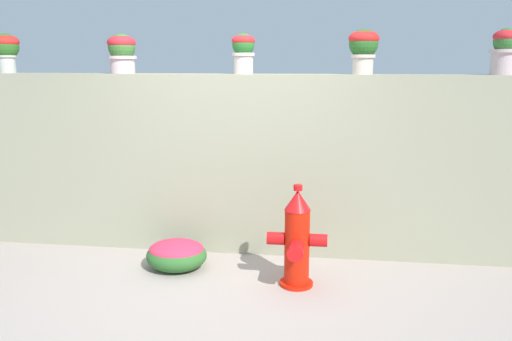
{
  "coord_description": "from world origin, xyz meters",
  "views": [
    {
      "loc": [
        0.87,
        -3.96,
        1.98
      ],
      "look_at": [
        0.2,
        1.01,
        0.9
      ],
      "focal_mm": 35.98,
      "sensor_mm": 36.0,
      "label": 1
    }
  ],
  "objects_px": {
    "potted_plant_3": "(364,46)",
    "flower_bush_left": "(177,254)",
    "potted_plant_1": "(122,51)",
    "potted_plant_4": "(506,49)",
    "potted_plant_0": "(6,48)",
    "fire_hydrant": "(297,241)",
    "potted_plant_2": "(243,50)"
  },
  "relations": [
    {
      "from": "potted_plant_3",
      "to": "flower_bush_left",
      "type": "relative_size",
      "value": 0.73
    },
    {
      "from": "potted_plant_1",
      "to": "flower_bush_left",
      "type": "xyz_separation_m",
      "value": [
        0.7,
        -0.62,
        -1.93
      ]
    },
    {
      "from": "potted_plant_4",
      "to": "potted_plant_3",
      "type": "bearing_deg",
      "value": 178.87
    },
    {
      "from": "potted_plant_0",
      "to": "potted_plant_3",
      "type": "relative_size",
      "value": 0.96
    },
    {
      "from": "potted_plant_0",
      "to": "fire_hydrant",
      "type": "height_order",
      "value": "potted_plant_0"
    },
    {
      "from": "fire_hydrant",
      "to": "potted_plant_3",
      "type": "bearing_deg",
      "value": 57.03
    },
    {
      "from": "potted_plant_2",
      "to": "potted_plant_3",
      "type": "distance_m",
      "value": 1.18
    },
    {
      "from": "potted_plant_0",
      "to": "fire_hydrant",
      "type": "distance_m",
      "value": 3.71
    },
    {
      "from": "fire_hydrant",
      "to": "flower_bush_left",
      "type": "relative_size",
      "value": 1.58
    },
    {
      "from": "potted_plant_2",
      "to": "flower_bush_left",
      "type": "height_order",
      "value": "potted_plant_2"
    },
    {
      "from": "potted_plant_3",
      "to": "fire_hydrant",
      "type": "xyz_separation_m",
      "value": [
        -0.56,
        -0.87,
        -1.69
      ]
    },
    {
      "from": "potted_plant_1",
      "to": "potted_plant_0",
      "type": "bearing_deg",
      "value": 178.45
    },
    {
      "from": "potted_plant_0",
      "to": "potted_plant_4",
      "type": "xyz_separation_m",
      "value": [
        5.05,
        -0.05,
        -0.03
      ]
    },
    {
      "from": "potted_plant_1",
      "to": "fire_hydrant",
      "type": "distance_m",
      "value": 2.64
    },
    {
      "from": "potted_plant_1",
      "to": "potted_plant_2",
      "type": "distance_m",
      "value": 1.26
    },
    {
      "from": "potted_plant_2",
      "to": "potted_plant_3",
      "type": "bearing_deg",
      "value": -0.24
    },
    {
      "from": "potted_plant_0",
      "to": "potted_plant_4",
      "type": "bearing_deg",
      "value": -0.54
    },
    {
      "from": "fire_hydrant",
      "to": "flower_bush_left",
      "type": "distance_m",
      "value": 1.23
    },
    {
      "from": "potted_plant_1",
      "to": "potted_plant_3",
      "type": "bearing_deg",
      "value": 0.32
    },
    {
      "from": "potted_plant_3",
      "to": "flower_bush_left",
      "type": "distance_m",
      "value": 2.7
    },
    {
      "from": "potted_plant_4",
      "to": "flower_bush_left",
      "type": "height_order",
      "value": "potted_plant_4"
    },
    {
      "from": "potted_plant_3",
      "to": "fire_hydrant",
      "type": "height_order",
      "value": "potted_plant_3"
    },
    {
      "from": "potted_plant_1",
      "to": "potted_plant_4",
      "type": "distance_m",
      "value": 3.74
    },
    {
      "from": "potted_plant_1",
      "to": "potted_plant_4",
      "type": "relative_size",
      "value": 0.94
    },
    {
      "from": "potted_plant_2",
      "to": "potted_plant_3",
      "type": "relative_size",
      "value": 0.92
    },
    {
      "from": "potted_plant_1",
      "to": "potted_plant_3",
      "type": "xyz_separation_m",
      "value": [
        2.44,
        0.01,
        0.04
      ]
    },
    {
      "from": "potted_plant_2",
      "to": "potted_plant_4",
      "type": "distance_m",
      "value": 2.48
    },
    {
      "from": "potted_plant_4",
      "to": "fire_hydrant",
      "type": "distance_m",
      "value": 2.64
    },
    {
      "from": "potted_plant_3",
      "to": "fire_hydrant",
      "type": "distance_m",
      "value": 1.99
    },
    {
      "from": "potted_plant_3",
      "to": "fire_hydrant",
      "type": "relative_size",
      "value": 0.46
    },
    {
      "from": "potted_plant_0",
      "to": "potted_plant_3",
      "type": "height_order",
      "value": "potted_plant_3"
    },
    {
      "from": "potted_plant_2",
      "to": "fire_hydrant",
      "type": "bearing_deg",
      "value": -55.05
    }
  ]
}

